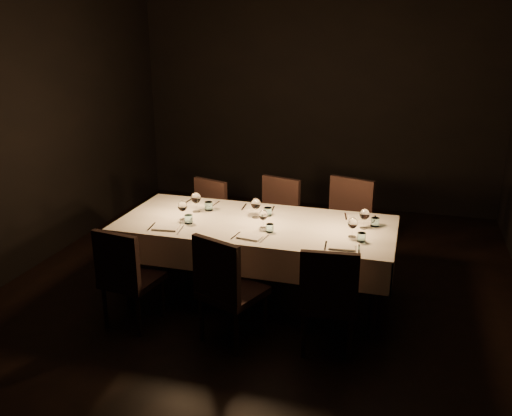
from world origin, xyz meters
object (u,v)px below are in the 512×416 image
(chair_near_right, at_px, (329,296))
(chair_far_right, at_px, (345,223))
(chair_near_left, at_px, (126,274))
(chair_far_left, at_px, (205,216))
(chair_far_center, at_px, (276,217))
(chair_near_center, at_px, (226,285))
(dining_table, at_px, (256,230))

(chair_near_right, height_order, chair_far_right, chair_far_right)
(chair_near_left, relative_size, chair_far_left, 1.01)
(chair_near_right, relative_size, chair_far_center, 0.97)
(chair_near_left, bearing_deg, chair_far_right, -126.95)
(chair_near_left, distance_m, chair_near_right, 1.70)
(chair_far_left, relative_size, chair_far_center, 0.95)
(chair_far_left, xyz_separation_m, chair_far_right, (1.52, 0.06, 0.05))
(chair_near_right, xyz_separation_m, chair_far_center, (-0.83, 1.60, 0.01))
(chair_near_center, distance_m, chair_far_right, 1.78)
(dining_table, distance_m, chair_far_center, 0.87)
(chair_far_right, bearing_deg, chair_far_left, -160.35)
(chair_near_right, bearing_deg, chair_far_center, -68.74)
(chair_near_center, distance_m, chair_near_right, 0.81)
(chair_near_right, bearing_deg, chair_near_center, -0.27)
(chair_near_right, bearing_deg, dining_table, -49.11)
(chair_near_center, xyz_separation_m, chair_far_left, (-0.79, 1.56, -0.03))
(chair_near_left, height_order, chair_far_left, chair_near_left)
(chair_far_center, bearing_deg, chair_near_center, -73.50)
(chair_near_center, xyz_separation_m, chair_far_center, (-0.02, 1.68, -0.00))
(dining_table, relative_size, chair_near_center, 2.68)
(chair_near_left, xyz_separation_m, chair_far_left, (0.11, 1.56, -0.01))
(chair_near_center, bearing_deg, chair_far_right, -93.25)
(chair_far_center, distance_m, chair_far_right, 0.76)
(chair_near_left, xyz_separation_m, chair_near_right, (1.70, 0.08, 0.01))
(chair_far_left, xyz_separation_m, chair_far_center, (0.76, 0.12, 0.02))
(dining_table, xyz_separation_m, chair_far_center, (-0.03, 0.85, -0.17))
(chair_near_right, height_order, chair_far_left, chair_near_right)
(chair_near_center, height_order, chair_far_right, chair_far_right)
(dining_table, height_order, chair_far_left, chair_far_left)
(chair_near_center, height_order, chair_far_center, chair_near_center)
(chair_near_left, bearing_deg, chair_far_left, -85.78)
(dining_table, relative_size, chair_far_center, 2.70)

